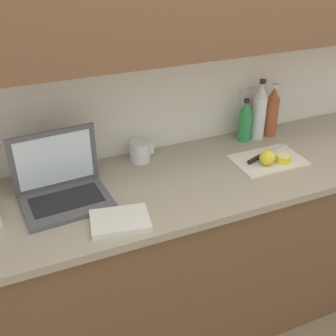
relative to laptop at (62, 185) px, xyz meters
name	(u,v)px	position (x,y,z in m)	size (l,w,h in m)	color
ground_plane	(220,305)	(0.76, -0.06, -0.97)	(12.00, 12.00, 0.00)	#847056
wall_back	(214,12)	(0.76, 0.19, 0.58)	(5.20, 0.38, 2.60)	white
counter_unit	(228,241)	(0.78, -0.05, -0.51)	(2.52, 0.64, 0.91)	brown
laptop	(62,185)	(0.00, 0.00, 0.00)	(0.36, 0.28, 0.27)	#515156
cutting_board	(268,160)	(0.96, -0.07, -0.06)	(0.33, 0.23, 0.01)	silver
knife	(261,156)	(0.93, -0.04, -0.05)	(0.29, 0.13, 0.02)	silver
lemon_half_cut	(283,159)	(1.00, -0.12, -0.04)	(0.07, 0.07, 0.04)	yellow
lemon_whole_beside	(267,158)	(0.92, -0.11, -0.02)	(0.07, 0.07, 0.07)	yellow
bottle_green_soda	(272,112)	(1.13, 0.17, 0.07)	(0.07, 0.07, 0.28)	#A34C2D
bottle_oil_tall	(259,112)	(1.05, 0.17, 0.08)	(0.07, 0.07, 0.31)	silver
bottle_water_clear	(245,122)	(0.97, 0.17, 0.04)	(0.06, 0.06, 0.23)	#2D934C
measuring_cup	(140,151)	(0.40, 0.17, -0.02)	(0.12, 0.10, 0.10)	silver
dish_towel	(120,221)	(0.16, -0.25, -0.05)	(0.22, 0.16, 0.02)	silver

